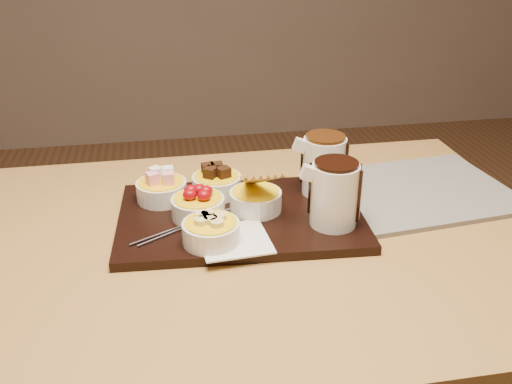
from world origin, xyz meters
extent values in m
cube|color=#B18442|center=(0.00, 0.00, 0.73)|extent=(1.20, 0.80, 0.04)
cylinder|color=#B18442|center=(-0.54, 0.34, 0.35)|extent=(0.06, 0.06, 0.71)
cylinder|color=#B18442|center=(0.54, 0.34, 0.35)|extent=(0.06, 0.06, 0.71)
cube|color=black|center=(0.02, 0.06, 0.76)|extent=(0.48, 0.33, 0.02)
cube|color=white|center=(0.00, -0.04, 0.77)|extent=(0.13, 0.13, 0.00)
cylinder|color=white|center=(-0.12, 0.14, 0.79)|extent=(0.10, 0.10, 0.04)
cylinder|color=white|center=(-0.01, 0.15, 0.79)|extent=(0.10, 0.10, 0.04)
cylinder|color=white|center=(-0.06, 0.06, 0.79)|extent=(0.10, 0.10, 0.04)
cylinder|color=white|center=(0.06, 0.06, 0.79)|extent=(0.10, 0.10, 0.04)
cylinder|color=white|center=(-0.04, -0.04, 0.79)|extent=(0.10, 0.10, 0.04)
cylinder|color=silver|center=(0.19, -0.01, 0.83)|extent=(0.09, 0.09, 0.12)
cylinder|color=silver|center=(0.20, 0.11, 0.83)|extent=(0.09, 0.09, 0.12)
cube|color=beige|center=(0.41, 0.11, 0.76)|extent=(0.40, 0.33, 0.01)
camera|label=1|loc=(-0.12, -0.89, 1.29)|focal=40.00mm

